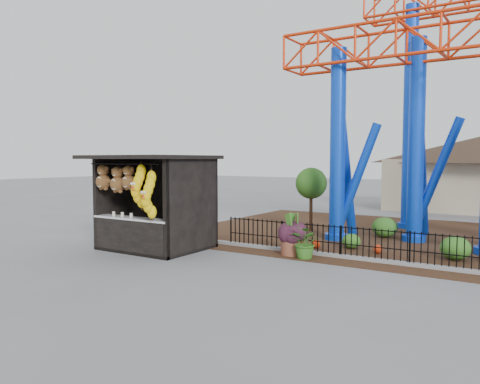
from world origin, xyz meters
The scene contains 10 objects.
ground centered at (0.00, 0.00, 0.00)m, with size 120.00×120.00×0.00m, color slate.
mulch_bed centered at (4.00, 8.00, 0.01)m, with size 18.00×12.00×0.02m, color #331E11.
curb centered at (4.00, 3.00, 0.06)m, with size 18.00×0.18×0.12m, color gray.
prize_booth centered at (-2.99, 0.88, 1.55)m, with size 3.50×3.40×3.12m.
picket_fence centered at (4.90, 3.00, 0.50)m, with size 12.20×0.06×1.00m, color black, non-canonical shape.
roller_coaster centered at (5.12, 8.23, 6.44)m, with size 11.00×6.37×10.82m.
terracotta_planter centered at (1.35, 2.64, 0.29)m, with size 0.71×0.71×0.59m, color brown.
planter_foliage centered at (1.35, 2.64, 0.91)m, with size 0.70×0.70×0.64m, color #321422.
potted_plant centered at (1.95, 2.35, 0.50)m, with size 0.91×0.79×1.01m, color #205C1B.
landscaping centered at (4.52, 5.90, 0.34)m, with size 7.27×4.27×0.77m.
Camera 1 is at (7.77, -10.39, 2.99)m, focal length 35.00 mm.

